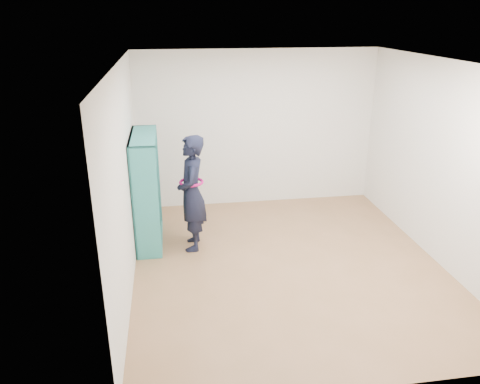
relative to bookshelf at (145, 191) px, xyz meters
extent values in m
plane|color=olive|center=(1.84, -1.01, -0.76)|extent=(4.50, 4.50, 0.00)
plane|color=white|center=(1.84, -1.01, 1.84)|extent=(4.50, 4.50, 0.00)
cube|color=silver|center=(-0.16, -1.01, 0.54)|extent=(0.02, 4.50, 2.60)
cube|color=silver|center=(3.84, -1.01, 0.54)|extent=(0.02, 4.50, 2.60)
cube|color=silver|center=(1.84, 1.24, 0.54)|extent=(4.00, 0.02, 2.60)
cube|color=silver|center=(1.84, -3.26, 0.54)|extent=(4.00, 0.02, 2.60)
cube|color=teal|center=(0.03, -0.58, 0.03)|extent=(0.35, 0.02, 1.58)
cube|color=teal|center=(0.03, 0.58, 0.03)|extent=(0.35, 0.02, 1.58)
cube|color=teal|center=(0.03, 0.00, -0.75)|extent=(0.35, 1.19, 0.02)
cube|color=teal|center=(0.03, 0.00, 0.81)|extent=(0.35, 1.19, 0.02)
cube|color=teal|center=(-0.13, 0.00, 0.03)|extent=(0.02, 1.19, 1.58)
cube|color=teal|center=(0.03, -0.19, 0.03)|extent=(0.32, 0.02, 1.53)
cube|color=teal|center=(0.03, 0.19, 0.03)|extent=(0.32, 0.02, 1.53)
cube|color=teal|center=(0.03, 0.00, -0.36)|extent=(0.32, 1.14, 0.02)
cube|color=teal|center=(0.03, 0.00, 0.03)|extent=(0.32, 1.14, 0.02)
cube|color=teal|center=(0.03, 0.00, 0.41)|extent=(0.32, 1.14, 0.02)
cube|color=beige|center=(0.05, -0.38, -0.68)|extent=(0.22, 0.14, 0.08)
cube|color=black|center=(0.06, -0.44, -0.24)|extent=(0.18, 0.16, 0.20)
cube|color=maroon|center=(0.06, -0.44, 0.14)|extent=(0.18, 0.16, 0.20)
cube|color=silver|center=(0.05, -0.38, 0.46)|extent=(0.22, 0.14, 0.08)
cube|color=navy|center=(0.06, -0.06, -0.61)|extent=(0.18, 0.16, 0.23)
cube|color=brown|center=(0.06, -0.06, -0.20)|extent=(0.18, 0.16, 0.28)
cube|color=#BFB28C|center=(0.05, -0.01, 0.07)|extent=(0.22, 0.14, 0.06)
cube|color=#26594C|center=(0.06, -0.06, 0.52)|extent=(0.18, 0.16, 0.20)
cube|color=beige|center=(0.06, 0.32, -0.58)|extent=(0.18, 0.16, 0.29)
cube|color=black|center=(0.05, 0.37, -0.30)|extent=(0.22, 0.14, 0.08)
cube|color=maroon|center=(0.06, 0.32, 0.14)|extent=(0.18, 0.16, 0.21)
cube|color=silver|center=(0.06, 0.32, 0.56)|extent=(0.18, 0.16, 0.27)
imported|color=black|center=(0.64, -0.31, 0.05)|extent=(0.43, 0.62, 1.63)
torus|color=#B00D64|center=(0.64, -0.31, 0.22)|extent=(0.36, 0.36, 0.04)
cube|color=silver|center=(0.50, -0.21, 0.16)|extent=(0.02, 0.09, 0.12)
cube|color=black|center=(0.50, -0.21, 0.16)|extent=(0.02, 0.09, 0.12)
camera|label=1|loc=(0.39, -6.30, 2.38)|focal=35.00mm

